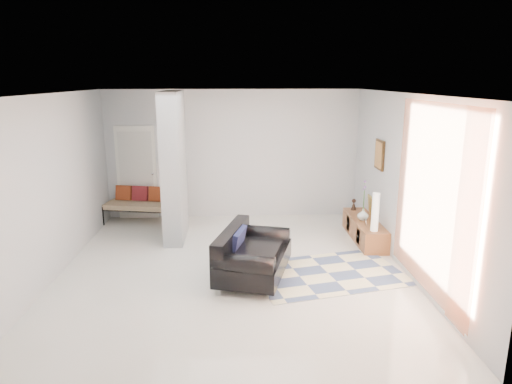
{
  "coord_description": "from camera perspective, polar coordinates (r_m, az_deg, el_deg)",
  "views": [
    {
      "loc": [
        0.06,
        -6.9,
        3.02
      ],
      "look_at": [
        0.4,
        0.6,
        1.14
      ],
      "focal_mm": 32.0,
      "sensor_mm": 36.0,
      "label": 1
    }
  ],
  "objects": [
    {
      "name": "floor",
      "position": [
        7.53,
        -2.9,
        -9.64
      ],
      "size": [
        6.0,
        6.0,
        0.0
      ],
      "primitive_type": "plane",
      "color": "beige",
      "rests_on": "ground"
    },
    {
      "name": "ceiling",
      "position": [
        6.9,
        -3.19,
        12.19
      ],
      "size": [
        6.0,
        6.0,
        0.0
      ],
      "primitive_type": "plane",
      "rotation": [
        3.14,
        0.0,
        0.0
      ],
      "color": "white",
      "rests_on": "wall_back"
    },
    {
      "name": "wall_back",
      "position": [
        10.03,
        -2.93,
        4.71
      ],
      "size": [
        6.0,
        0.0,
        6.0
      ],
      "primitive_type": "plane",
      "rotation": [
        1.57,
        0.0,
        0.0
      ],
      "color": "silver",
      "rests_on": "ground"
    },
    {
      "name": "wall_front",
      "position": [
        4.22,
        -3.28,
        -8.55
      ],
      "size": [
        6.0,
        0.0,
        6.0
      ],
      "primitive_type": "plane",
      "rotation": [
        -1.57,
        0.0,
        0.0
      ],
      "color": "silver",
      "rests_on": "ground"
    },
    {
      "name": "wall_left",
      "position": [
        7.62,
        -24.19,
        0.51
      ],
      "size": [
        0.0,
        6.0,
        6.0
      ],
      "primitive_type": "plane",
      "rotation": [
        1.57,
        0.0,
        1.57
      ],
      "color": "silver",
      "rests_on": "ground"
    },
    {
      "name": "wall_right",
      "position": [
        7.58,
        18.25,
        0.97
      ],
      "size": [
        0.0,
        6.0,
        6.0
      ],
      "primitive_type": "plane",
      "rotation": [
        1.57,
        0.0,
        -1.57
      ],
      "color": "silver",
      "rests_on": "ground"
    },
    {
      "name": "partition_column",
      "position": [
        8.73,
        -10.22,
        3.11
      ],
      "size": [
        0.35,
        1.2,
        2.8
      ],
      "primitive_type": "cube",
      "color": "#9CA0A3",
      "rests_on": "floor"
    },
    {
      "name": "hallway_door",
      "position": [
        10.29,
        -14.7,
        2.35
      ],
      "size": [
        0.85,
        0.06,
        2.04
      ],
      "primitive_type": "cube",
      "color": "white",
      "rests_on": "floor"
    },
    {
      "name": "curtain",
      "position": [
        6.5,
        21.13,
        -0.9
      ],
      "size": [
        0.0,
        2.55,
        2.55
      ],
      "primitive_type": "plane",
      "rotation": [
        1.57,
        0.0,
        1.57
      ],
      "color": "#FF7B43",
      "rests_on": "wall_right"
    },
    {
      "name": "wall_art",
      "position": [
        8.74,
        15.19,
        4.52
      ],
      "size": [
        0.04,
        0.45,
        0.55
      ],
      "primitive_type": "cube",
      "color": "#3A240F",
      "rests_on": "wall_right"
    },
    {
      "name": "media_console",
      "position": [
        9.02,
        13.39,
        -4.55
      ],
      "size": [
        0.45,
        1.7,
        0.8
      ],
      "color": "brown",
      "rests_on": "floor"
    },
    {
      "name": "loveseat",
      "position": [
        7.14,
        -0.74,
        -7.89
      ],
      "size": [
        1.31,
        1.77,
        0.76
      ],
      "rotation": [
        0.0,
        0.0,
        -0.27
      ],
      "color": "silver",
      "rests_on": "floor"
    },
    {
      "name": "daybed",
      "position": [
        10.08,
        -13.87,
        -1.34
      ],
      "size": [
        1.72,
        0.98,
        0.77
      ],
      "rotation": [
        0.0,
        0.0,
        -0.19
      ],
      "color": "black",
      "rests_on": "floor"
    },
    {
      "name": "area_rug",
      "position": [
        7.45,
        8.96,
        -10.0
      ],
      "size": [
        2.61,
        2.03,
        0.01
      ],
      "primitive_type": "cube",
      "rotation": [
        0.0,
        0.0,
        0.23
      ],
      "color": "beige",
      "rests_on": "floor"
    },
    {
      "name": "cylinder_lamp",
      "position": [
        8.26,
        14.68,
        -2.45
      ],
      "size": [
        0.13,
        0.13,
        0.68
      ],
      "primitive_type": "cylinder",
      "color": "white",
      "rests_on": "media_console"
    },
    {
      "name": "bronze_figurine",
      "position": [
        9.54,
        12.12,
        -1.52
      ],
      "size": [
        0.12,
        0.12,
        0.23
      ],
      "primitive_type": null,
      "rotation": [
        0.0,
        0.0,
        -0.06
      ],
      "color": "#311F15",
      "rests_on": "media_console"
    },
    {
      "name": "vase",
      "position": [
        8.89,
        13.23,
        -2.75
      ],
      "size": [
        0.24,
        0.24,
        0.22
      ],
      "primitive_type": "imported",
      "rotation": [
        0.0,
        0.0,
        -0.16
      ],
      "color": "white",
      "rests_on": "media_console"
    }
  ]
}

